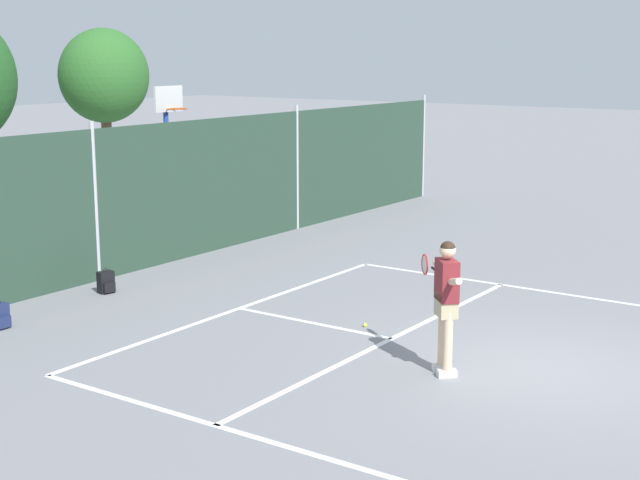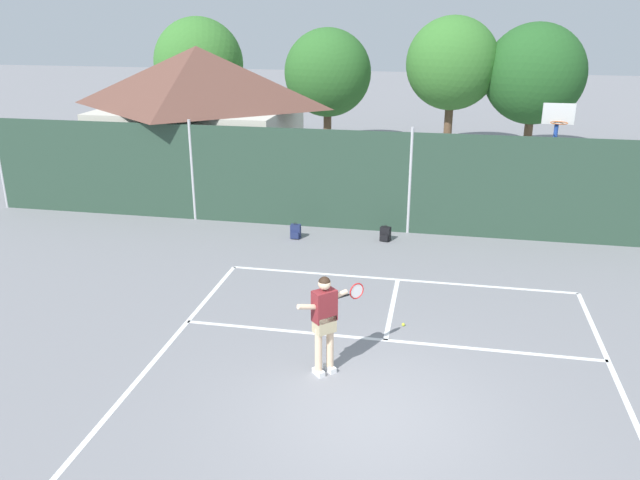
{
  "view_description": "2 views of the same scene",
  "coord_description": "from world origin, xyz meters",
  "px_view_note": "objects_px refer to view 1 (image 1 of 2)",
  "views": [
    {
      "loc": [
        -11.83,
        -4.37,
        4.32
      ],
      "look_at": [
        0.97,
        4.48,
        1.16
      ],
      "focal_mm": 51.99,
      "sensor_mm": 36.0,
      "label": 1
    },
    {
      "loc": [
        0.87,
        -8.59,
        6.08
      ],
      "look_at": [
        -1.61,
        4.02,
        1.42
      ],
      "focal_mm": 35.76,
      "sensor_mm": 36.0,
      "label": 2
    }
  ],
  "objects_px": {
    "backpack_navy": "(0,317)",
    "tennis_ball": "(365,325)",
    "backpack_black": "(106,283)",
    "basketball_hoop": "(169,139)",
    "tennis_player": "(446,295)"
  },
  "relations": [
    {
      "from": "tennis_player",
      "to": "tennis_ball",
      "type": "relative_size",
      "value": 28.1
    },
    {
      "from": "backpack_navy",
      "to": "tennis_ball",
      "type": "bearing_deg",
      "value": -54.62
    },
    {
      "from": "tennis_ball",
      "to": "backpack_black",
      "type": "xyz_separation_m",
      "value": [
        -0.87,
        5.03,
        0.16
      ]
    },
    {
      "from": "backpack_navy",
      "to": "backpack_black",
      "type": "distance_m",
      "value": 2.52
    },
    {
      "from": "basketball_hoop",
      "to": "backpack_navy",
      "type": "relative_size",
      "value": 7.67
    },
    {
      "from": "tennis_player",
      "to": "backpack_navy",
      "type": "relative_size",
      "value": 4.01
    },
    {
      "from": "basketball_hoop",
      "to": "backpack_navy",
      "type": "bearing_deg",
      "value": -156.7
    },
    {
      "from": "basketball_hoop",
      "to": "backpack_navy",
      "type": "height_order",
      "value": "basketball_hoop"
    },
    {
      "from": "backpack_navy",
      "to": "backpack_black",
      "type": "xyz_separation_m",
      "value": [
        2.5,
        0.28,
        0.0
      ]
    },
    {
      "from": "basketball_hoop",
      "to": "tennis_player",
      "type": "relative_size",
      "value": 1.91
    },
    {
      "from": "basketball_hoop",
      "to": "backpack_navy",
      "type": "distance_m",
      "value": 8.06
    },
    {
      "from": "backpack_navy",
      "to": "backpack_black",
      "type": "bearing_deg",
      "value": 6.44
    },
    {
      "from": "tennis_player",
      "to": "backpack_black",
      "type": "relative_size",
      "value": 4.01
    },
    {
      "from": "basketball_hoop",
      "to": "tennis_player",
      "type": "height_order",
      "value": "basketball_hoop"
    },
    {
      "from": "basketball_hoop",
      "to": "backpack_black",
      "type": "distance_m",
      "value": 5.82
    }
  ]
}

